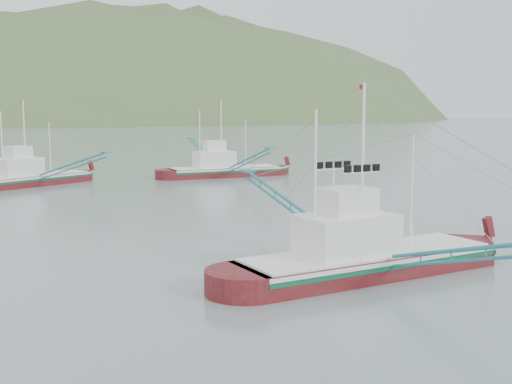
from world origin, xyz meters
TOP-DOWN VIEW (x-y plane):
  - ground at (0.00, 0.00)m, footprint 1200.00×1200.00m
  - main_boat at (-0.42, -2.93)m, footprint 14.12×24.61m
  - bg_boat_right at (22.46, 39.45)m, footprint 14.31×24.58m
  - bg_boat_far at (0.59, 45.11)m, footprint 13.97×23.98m
  - headland_right at (240.00, 430.00)m, footprint 684.00×432.00m

SIDE VIEW (x-z plane):
  - ground at x=0.00m, z-range 0.00..0.00m
  - headland_right at x=240.00m, z-range -153.00..153.00m
  - main_boat at x=-0.42m, z-range -3.30..6.75m
  - bg_boat_far at x=0.59m, z-range -3.11..6.79m
  - bg_boat_right at x=22.46m, z-range -3.20..6.94m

